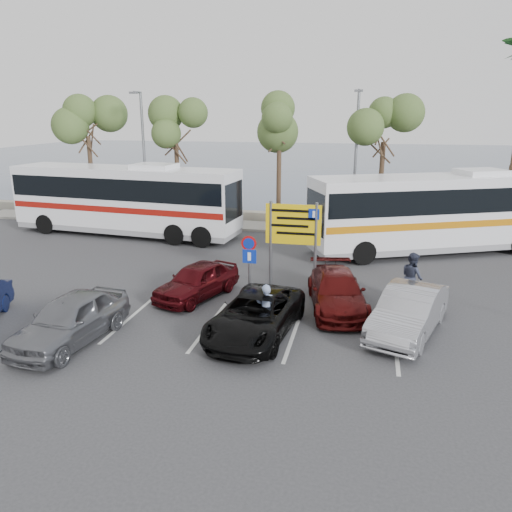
% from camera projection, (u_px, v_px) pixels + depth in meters
% --- Properties ---
extents(ground, '(120.00, 120.00, 0.00)m').
position_uv_depth(ground, '(250.00, 317.00, 17.53)').
color(ground, '#343437').
rests_on(ground, ground).
extents(kerb_strip, '(44.00, 2.40, 0.15)m').
position_uv_depth(kerb_strip, '(302.00, 228.00, 30.64)').
color(kerb_strip, '#9B978D').
rests_on(kerb_strip, ground).
extents(seawall, '(48.00, 0.80, 0.60)m').
position_uv_depth(seawall, '(306.00, 218.00, 32.45)').
color(seawall, '#A39C82').
rests_on(seawall, ground).
extents(sea, '(140.00, 140.00, 0.00)m').
position_uv_depth(sea, '(343.00, 161.00, 73.80)').
color(sea, '#3F4F66').
rests_on(sea, ground).
extents(tree_far_left, '(3.20, 3.20, 7.60)m').
position_uv_depth(tree_far_left, '(87.00, 122.00, 31.84)').
color(tree_far_left, '#382619').
rests_on(tree_far_left, kerb_strip).
extents(tree_left, '(3.20, 3.20, 7.20)m').
position_uv_depth(tree_left, '(175.00, 128.00, 30.67)').
color(tree_left, '#382619').
rests_on(tree_left, kerb_strip).
extents(tree_mid, '(3.20, 3.20, 8.00)m').
position_uv_depth(tree_mid, '(280.00, 117.00, 29.13)').
color(tree_mid, '#382619').
rests_on(tree_mid, kerb_strip).
extents(tree_right, '(3.20, 3.20, 7.40)m').
position_uv_depth(tree_right, '(385.00, 127.00, 28.01)').
color(tree_right, '#382619').
rests_on(tree_right, kerb_strip).
extents(street_lamp_left, '(0.45, 1.15, 8.01)m').
position_uv_depth(street_lamp_left, '(143.00, 151.00, 31.03)').
color(street_lamp_left, slate).
rests_on(street_lamp_left, kerb_strip).
extents(street_lamp_right, '(0.45, 1.15, 8.01)m').
position_uv_depth(street_lamp_right, '(356.00, 155.00, 28.31)').
color(street_lamp_right, slate).
rests_on(street_lamp_right, kerb_strip).
extents(direction_sign, '(2.20, 0.12, 3.60)m').
position_uv_depth(direction_sign, '(293.00, 231.00, 19.64)').
color(direction_sign, slate).
rests_on(direction_sign, ground).
extents(sign_no_stop, '(0.60, 0.08, 2.35)m').
position_uv_depth(sign_no_stop, '(249.00, 255.00, 19.45)').
color(sign_no_stop, slate).
rests_on(sign_no_stop, ground).
extents(sign_parking, '(0.50, 0.07, 2.25)m').
position_uv_depth(sign_parking, '(250.00, 270.00, 17.91)').
color(sign_parking, slate).
rests_on(sign_parking, ground).
extents(lane_markings, '(12.02, 4.20, 0.01)m').
position_uv_depth(lane_markings, '(210.00, 326.00, 16.83)').
color(lane_markings, silver).
rests_on(lane_markings, ground).
extents(coach_bus_left, '(13.66, 4.15, 4.19)m').
position_uv_depth(coach_bus_left, '(126.00, 202.00, 28.91)').
color(coach_bus_left, white).
rests_on(coach_bus_left, ground).
extents(coach_bus_right, '(13.40, 8.17, 4.19)m').
position_uv_depth(coach_bus_right, '(441.00, 215.00, 25.27)').
color(coach_bus_right, white).
rests_on(coach_bus_right, ground).
extents(car_silver_a, '(2.28, 4.64, 1.52)m').
position_uv_depth(car_silver_a, '(70.00, 319.00, 15.46)').
color(car_silver_a, slate).
rests_on(car_silver_a, ground).
extents(car_maroon, '(2.75, 4.91, 1.34)m').
position_uv_depth(car_maroon, '(337.00, 291.00, 18.14)').
color(car_maroon, '#4B0D0C').
rests_on(car_maroon, ground).
extents(car_red, '(2.85, 4.30, 1.36)m').
position_uv_depth(car_red, '(197.00, 281.00, 19.26)').
color(car_red, '#43090D').
rests_on(car_red, ground).
extents(suv_black, '(2.81, 5.11, 1.35)m').
position_uv_depth(suv_black, '(256.00, 315.00, 15.98)').
color(suv_black, black).
rests_on(suv_black, ground).
extents(car_silver_b, '(2.99, 4.88, 1.52)m').
position_uv_depth(car_silver_b, '(409.00, 311.00, 16.07)').
color(car_silver_b, '#9C9CA1').
rests_on(car_silver_b, ground).
extents(pedestrian_near, '(0.65, 0.46, 1.68)m').
position_uv_depth(pedestrian_near, '(266.00, 309.00, 16.06)').
color(pedestrian_near, '#8092BA').
rests_on(pedestrian_near, ground).
extents(pedestrian_far, '(1.05, 1.14, 1.88)m').
position_uv_depth(pedestrian_far, '(412.00, 277.00, 18.89)').
color(pedestrian_far, '#303548').
rests_on(pedestrian_far, ground).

